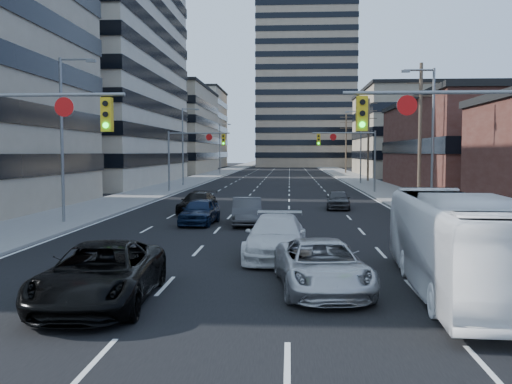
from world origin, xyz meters
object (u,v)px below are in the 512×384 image
at_px(black_pickup, 101,274).
at_px(sedan_blue, 200,211).
at_px(transit_bus, 455,243).
at_px(silver_suv, 322,266).
at_px(white_van, 276,237).

xyz_separation_m(black_pickup, sedan_blue, (-0.01, 16.35, -0.07)).
height_order(transit_bus, sedan_blue, transit_bus).
distance_m(transit_bus, sedan_blue, 17.41).
xyz_separation_m(silver_suv, transit_bus, (3.70, -0.02, 0.68)).
xyz_separation_m(black_pickup, transit_bus, (9.49, 1.77, 0.61)).
relative_size(silver_suv, sedan_blue, 1.22).
xyz_separation_m(white_van, silver_suv, (1.41, -5.01, -0.07)).
bearing_deg(transit_bus, black_pickup, -166.48).
bearing_deg(white_van, black_pickup, -120.80).
bearing_deg(white_van, sedan_blue, 116.63).
bearing_deg(sedan_blue, white_van, -61.34).
height_order(black_pickup, silver_suv, black_pickup).
bearing_deg(black_pickup, silver_suv, 14.13).
relative_size(white_van, transit_bus, 0.54).
bearing_deg(black_pickup, transit_bus, 7.52).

